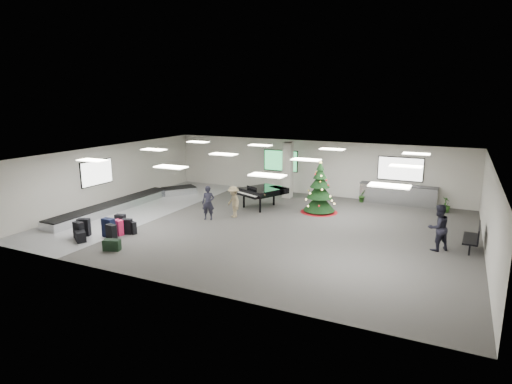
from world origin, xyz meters
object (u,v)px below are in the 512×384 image
at_px(pink_suitcase, 119,227).
at_px(traveler_b, 234,202).
at_px(christmas_tree, 319,194).
at_px(bench, 474,236).
at_px(grand_piano, 262,191).
at_px(traveler_a, 208,203).
at_px(traveler_bench, 438,228).
at_px(potted_plant_right, 446,205).
at_px(service_counter, 398,194).
at_px(baggage_carousel, 128,203).
at_px(potted_plant_left, 362,196).

xyz_separation_m(pink_suitcase, traveler_b, (3.08, 4.51, 0.44)).
relative_size(christmas_tree, bench, 1.66).
xyz_separation_m(grand_piano, bench, (9.94, -2.33, -0.31)).
distance_m(traveler_a, traveler_bench, 10.06).
bearing_deg(grand_piano, christmas_tree, 33.16).
distance_m(traveler_b, potted_plant_right, 10.73).
height_order(service_counter, traveler_b, traveler_b).
bearing_deg(traveler_bench, bench, 163.05).
distance_m(pink_suitcase, traveler_b, 5.48).
bearing_deg(christmas_tree, bench, -21.79).
relative_size(baggage_carousel, grand_piano, 3.66).
bearing_deg(grand_piano, traveler_a, -89.59).
bearing_deg(service_counter, potted_plant_right, -15.07).
distance_m(pink_suitcase, bench, 14.22).
height_order(service_counter, bench, service_counter).
bearing_deg(potted_plant_right, traveler_bench, -90.83).
relative_size(pink_suitcase, potted_plant_right, 0.85).
bearing_deg(christmas_tree, service_counter, 45.17).
relative_size(christmas_tree, grand_piano, 1.02).
relative_size(baggage_carousel, traveler_b, 6.34).
bearing_deg(traveler_b, potted_plant_left, 83.18).
xyz_separation_m(bench, traveler_b, (-10.44, 0.11, 0.19)).
xyz_separation_m(bench, potted_plant_right, (-1.18, 5.51, -0.18)).
distance_m(bench, traveler_a, 11.35).
bearing_deg(bench, potted_plant_right, 104.84).
relative_size(traveler_a, traveler_b, 1.06).
bearing_deg(baggage_carousel, grand_piano, 24.00).
bearing_deg(baggage_carousel, bench, 1.98).
relative_size(traveler_a, potted_plant_left, 2.27).
bearing_deg(traveler_a, baggage_carousel, 157.62).
bearing_deg(traveler_b, pink_suitcase, -90.06).
height_order(bench, potted_plant_right, bench).
bearing_deg(baggage_carousel, christmas_tree, 19.48).
xyz_separation_m(traveler_a, potted_plant_right, (10.14, 6.28, -0.42)).
distance_m(christmas_tree, potted_plant_right, 6.42).
bearing_deg(christmas_tree, pink_suitcase, -132.37).
xyz_separation_m(traveler_a, traveler_b, (0.88, 0.88, -0.05)).
distance_m(christmas_tree, traveler_a, 5.62).
height_order(traveler_bench, potted_plant_left, traveler_bench).
distance_m(christmas_tree, grand_piano, 3.01).
relative_size(traveler_b, potted_plant_right, 1.93).
bearing_deg(service_counter, christmas_tree, -134.83).
bearing_deg(pink_suitcase, potted_plant_right, 54.58).
bearing_deg(grand_piano, potted_plant_right, 44.39).
xyz_separation_m(pink_suitcase, bench, (13.52, 4.40, 0.24)).
distance_m(pink_suitcase, christmas_tree, 9.74).
bearing_deg(traveler_bench, potted_plant_right, -131.90).
distance_m(pink_suitcase, grand_piano, 7.64).
bearing_deg(potted_plant_right, pink_suitcase, -141.24).
bearing_deg(pink_suitcase, traveler_b, 71.45).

